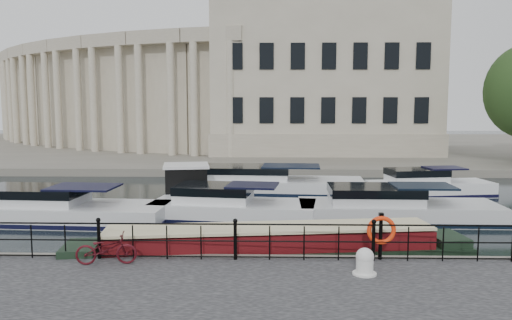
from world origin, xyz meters
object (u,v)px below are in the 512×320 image
(life_ring_post, at_px, (381,231))
(harbour_hut, at_px, (186,188))
(mooring_bollard, at_px, (365,262))
(bicycle, at_px, (106,249))
(narrowboat, at_px, (270,252))

(life_ring_post, relative_size, harbour_hut, 0.41)
(harbour_hut, bearing_deg, mooring_bollard, -69.43)
(life_ring_post, distance_m, harbour_hut, 12.50)
(harbour_hut, bearing_deg, bicycle, -102.43)
(mooring_bollard, relative_size, harbour_hut, 0.21)
(mooring_bollard, xyz_separation_m, life_ring_post, (0.70, 1.26, 0.52))
(bicycle, xyz_separation_m, mooring_bollard, (7.14, -0.66, -0.11))
(life_ring_post, bearing_deg, harbour_hut, 125.95)
(life_ring_post, xyz_separation_m, harbour_hut, (-7.33, 10.11, -0.46))
(life_ring_post, bearing_deg, narrowboat, 157.15)
(mooring_bollard, relative_size, narrowboat, 0.06)
(mooring_bollard, xyz_separation_m, narrowboat, (-2.50, 2.61, -0.52))
(bicycle, distance_m, narrowboat, 5.07)
(bicycle, height_order, life_ring_post, life_ring_post)
(narrowboat, xyz_separation_m, harbour_hut, (-4.12, 8.76, 0.59))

